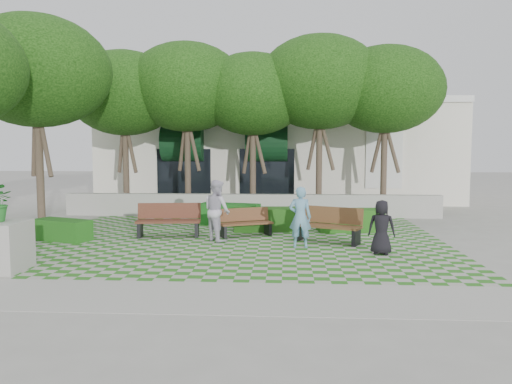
# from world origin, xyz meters

# --- Properties ---
(ground) EXTENTS (90.00, 90.00, 0.00)m
(ground) POSITION_xyz_m (0.00, 0.00, 0.00)
(ground) COLOR gray
(ground) RESTS_ON ground
(lawn) EXTENTS (12.00, 12.00, 0.00)m
(lawn) POSITION_xyz_m (0.00, 1.00, 0.01)
(lawn) COLOR #2B721E
(lawn) RESTS_ON ground
(sidewalk_south) EXTENTS (16.00, 2.00, 0.01)m
(sidewalk_south) POSITION_xyz_m (0.00, -4.70, 0.01)
(sidewalk_south) COLOR #9E9B93
(sidewalk_south) RESTS_ON ground
(sidewalk_west) EXTENTS (2.00, 12.00, 0.01)m
(sidewalk_west) POSITION_xyz_m (-7.20, 1.00, 0.01)
(sidewalk_west) COLOR #9E9B93
(sidewalk_west) RESTS_ON ground
(retaining_wall) EXTENTS (15.00, 0.36, 0.90)m
(retaining_wall) POSITION_xyz_m (0.00, 6.20, 0.45)
(retaining_wall) COLOR #9E9B93
(retaining_wall) RESTS_ON ground
(bench_east) EXTENTS (2.04, 1.40, 1.02)m
(bench_east) POSITION_xyz_m (2.64, 0.84, 0.49)
(bench_east) COLOR #53351C
(bench_east) RESTS_ON ground
(bench_mid) EXTENTS (1.72, 1.16, 0.86)m
(bench_mid) POSITION_xyz_m (0.15, 1.73, 0.42)
(bench_mid) COLOR brown
(bench_mid) RESTS_ON ground
(bench_west) EXTENTS (2.01, 0.87, 1.02)m
(bench_west) POSITION_xyz_m (-2.20, 1.51, 0.49)
(bench_west) COLOR #4E271A
(bench_west) RESTS_ON ground
(hedge_east) EXTENTS (2.18, 1.10, 0.73)m
(hedge_east) POSITION_xyz_m (3.52, 2.82, 0.37)
(hedge_east) COLOR #1D5215
(hedge_east) RESTS_ON ground
(hedge_midright) EXTENTS (2.25, 1.10, 0.76)m
(hedge_midright) POSITION_xyz_m (0.77, 2.78, 0.38)
(hedge_midright) COLOR #1A4713
(hedge_midright) RESTS_ON ground
(hedge_midleft) EXTENTS (2.28, 1.35, 0.75)m
(hedge_midleft) POSITION_xyz_m (-0.62, 4.02, 0.37)
(hedge_midleft) COLOR #16541A
(hedge_midleft) RESTS_ON ground
(hedge_west) EXTENTS (1.91, 1.31, 0.62)m
(hedge_west) POSITION_xyz_m (-5.22, 0.70, 0.31)
(hedge_west) COLOR #195215
(hedge_west) RESTS_ON ground
(person_blue) EXTENTS (0.64, 0.45, 1.69)m
(person_blue) POSITION_xyz_m (1.80, 0.01, 0.84)
(person_blue) COLOR #6599B8
(person_blue) RESTS_ON ground
(person_dark) EXTENTS (0.78, 0.60, 1.41)m
(person_dark) POSITION_xyz_m (3.86, -0.74, 0.70)
(person_dark) COLOR black
(person_dark) RESTS_ON ground
(person_white) EXTENTS (1.09, 1.11, 1.81)m
(person_white) POSITION_xyz_m (-0.61, 0.89, 0.90)
(person_white) COLOR silver
(person_white) RESTS_ON ground
(tree_row) EXTENTS (17.70, 13.40, 7.41)m
(tree_row) POSITION_xyz_m (-1.86, 5.95, 5.18)
(tree_row) COLOR #47382B
(tree_row) RESTS_ON ground
(building) EXTENTS (18.00, 8.92, 5.15)m
(building) POSITION_xyz_m (0.93, 14.08, 2.52)
(building) COLOR silver
(building) RESTS_ON ground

